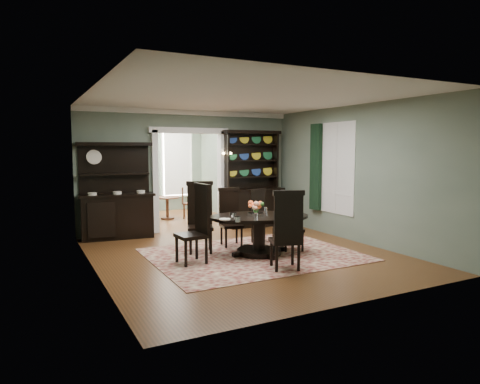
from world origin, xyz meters
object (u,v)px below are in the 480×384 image
object	(u,v)px
dining_table	(259,227)
parlor_table	(167,205)
welsh_dresser	(253,191)
sideboard	(117,205)

from	to	relation	value
dining_table	parlor_table	xyz separation A→B (m)	(-0.30, 4.87, -0.11)
welsh_dresser	sideboard	bearing A→B (deg)	178.96
sideboard	welsh_dresser	world-z (taller)	welsh_dresser
dining_table	sideboard	size ratio (longest dim) A/B	1.01
dining_table	parlor_table	size ratio (longest dim) A/B	3.13
welsh_dresser	parlor_table	distance (m)	2.71
dining_table	sideboard	xyz separation A→B (m)	(-2.13, 2.85, 0.23)
sideboard	welsh_dresser	bearing A→B (deg)	5.39
welsh_dresser	parlor_table	bearing A→B (deg)	129.25
dining_table	welsh_dresser	world-z (taller)	welsh_dresser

